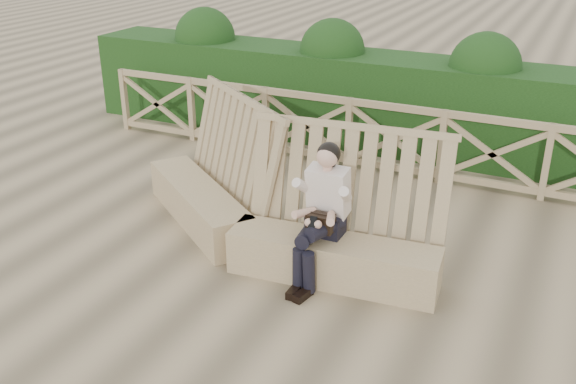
% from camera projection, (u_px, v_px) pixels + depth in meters
% --- Properties ---
extents(ground, '(60.00, 60.00, 0.00)m').
position_uv_depth(ground, '(293.00, 286.00, 6.87)').
color(ground, brown).
rests_on(ground, ground).
extents(bench, '(4.29, 1.99, 1.62)m').
position_uv_depth(bench, '(265.00, 215.00, 7.53)').
color(bench, '#8D7750').
rests_on(bench, ground).
extents(woman, '(0.43, 0.92, 1.52)m').
position_uv_depth(woman, '(322.00, 209.00, 6.74)').
color(woman, black).
rests_on(woman, ground).
extents(guardrail, '(10.10, 0.09, 1.10)m').
position_uv_depth(guardrail, '(393.00, 139.00, 9.52)').
color(guardrail, '#9B815A').
rests_on(guardrail, ground).
extents(hedge, '(12.00, 1.20, 1.50)m').
position_uv_depth(hedge, '(416.00, 106.00, 10.43)').
color(hedge, black).
rests_on(hedge, ground).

